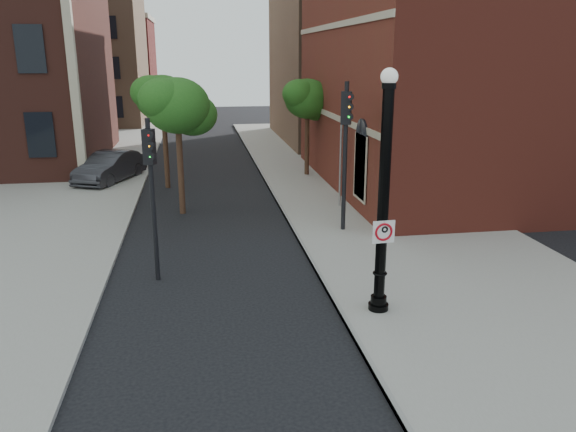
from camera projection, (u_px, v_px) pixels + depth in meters
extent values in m
plane|color=black|center=(262.00, 331.00, 13.14)|extent=(120.00, 120.00, 0.00)
cube|color=gray|center=(376.00, 208.00, 23.53)|extent=(8.00, 60.00, 0.12)
cube|color=gray|center=(47.00, 180.00, 28.82)|extent=(10.00, 50.00, 0.12)
cube|color=gray|center=(283.00, 212.00, 22.92)|extent=(0.10, 60.00, 0.14)
cube|color=maroon|center=(554.00, 60.00, 27.22)|extent=(22.00, 16.00, 12.00)
cube|color=black|center=(361.00, 168.00, 21.88)|extent=(0.08, 1.40, 2.40)
cube|color=#B4A78C|center=(332.00, 116.00, 26.21)|extent=(0.06, 16.00, 0.25)
cube|color=#B4A78C|center=(334.00, 26.00, 25.11)|extent=(0.06, 16.00, 0.25)
cube|color=#B4A78C|center=(70.00, 38.00, 26.26)|extent=(0.40, 0.40, 14.00)
cube|color=#866249|center=(76.00, 58.00, 51.38)|extent=(12.00, 12.00, 12.00)
cube|color=maroon|center=(101.00, 66.00, 64.94)|extent=(12.00, 12.00, 10.00)
cube|color=#866249|center=(426.00, 44.00, 42.12)|extent=(22.00, 14.00, 14.00)
cylinder|color=black|center=(378.00, 308.00, 14.01)|extent=(0.50, 0.50, 0.27)
cylinder|color=black|center=(379.00, 300.00, 13.95)|extent=(0.40, 0.40, 0.23)
cylinder|color=black|center=(383.00, 202.00, 13.25)|extent=(0.27, 0.27, 5.23)
torus|color=black|center=(380.00, 273.00, 13.75)|extent=(0.36, 0.36, 0.05)
cylinder|color=black|center=(389.00, 86.00, 12.51)|extent=(0.32, 0.32, 0.14)
sphere|color=silver|center=(389.00, 77.00, 12.46)|extent=(0.40, 0.40, 0.40)
cube|color=white|center=(384.00, 232.00, 13.29)|extent=(0.56, 0.05, 0.56)
cube|color=black|center=(384.00, 222.00, 13.22)|extent=(0.55, 0.04, 0.05)
cube|color=black|center=(383.00, 242.00, 13.37)|extent=(0.55, 0.04, 0.05)
cube|color=black|center=(374.00, 233.00, 13.24)|extent=(0.05, 0.01, 0.56)
cube|color=black|center=(394.00, 231.00, 13.35)|extent=(0.05, 0.01, 0.56)
torus|color=#B00713|center=(384.00, 232.00, 13.29)|extent=(0.45, 0.08, 0.44)
cube|color=#B00713|center=(384.00, 232.00, 13.29)|extent=(0.31, 0.03, 0.31)
cube|color=black|center=(382.00, 232.00, 13.28)|extent=(0.05, 0.01, 0.26)
torus|color=black|center=(385.00, 229.00, 13.28)|extent=(0.18, 0.06, 0.17)
cylinder|color=black|center=(384.00, 222.00, 13.23)|extent=(0.03, 0.02, 0.03)
imported|color=#2C2C31|center=(110.00, 167.00, 28.36)|extent=(3.33, 4.97, 1.55)
cylinder|color=black|center=(153.00, 202.00, 15.55)|extent=(0.13, 0.13, 4.62)
cube|color=black|center=(149.00, 147.00, 15.13)|extent=(0.36, 0.35, 0.96)
sphere|color=#E50505|center=(150.00, 135.00, 14.90)|extent=(0.17, 0.17, 0.17)
sphere|color=#FF8C00|center=(150.00, 146.00, 14.98)|extent=(0.17, 0.17, 0.17)
sphere|color=#00E519|center=(151.00, 156.00, 15.06)|extent=(0.17, 0.17, 0.17)
cylinder|color=black|center=(345.00, 160.00, 19.75)|extent=(0.16, 0.16, 5.37)
cube|color=black|center=(346.00, 108.00, 19.25)|extent=(0.43, 0.42, 1.12)
sphere|color=#E50505|center=(350.00, 97.00, 19.00)|extent=(0.20, 0.20, 0.20)
sphere|color=#FF8C00|center=(350.00, 107.00, 19.09)|extent=(0.20, 0.20, 0.20)
sphere|color=#00E519|center=(349.00, 117.00, 19.18)|extent=(0.20, 0.20, 0.20)
cylinder|color=#999999|center=(341.00, 157.00, 23.09)|extent=(0.09, 0.09, 4.36)
cylinder|color=#372016|center=(180.00, 164.00, 22.39)|extent=(0.24, 0.24, 4.05)
ellipsoid|color=#184B14|center=(177.00, 106.00, 21.75)|extent=(2.55, 2.55, 2.17)
ellipsoid|color=#184B14|center=(193.00, 115.00, 22.39)|extent=(1.97, 1.97, 1.67)
ellipsoid|color=#184B14|center=(162.00, 99.00, 21.26)|extent=(1.85, 1.85, 1.57)
cylinder|color=#372016|center=(166.00, 147.00, 26.84)|extent=(0.24, 0.24, 4.00)
ellipsoid|color=#184B14|center=(163.00, 98.00, 26.21)|extent=(2.52, 2.52, 2.14)
ellipsoid|color=#184B14|center=(176.00, 106.00, 26.85)|extent=(1.94, 1.94, 1.65)
ellipsoid|color=#184B14|center=(150.00, 92.00, 25.73)|extent=(1.83, 1.83, 1.56)
cylinder|color=#372016|center=(307.00, 141.00, 29.39)|extent=(0.24, 0.24, 3.80)
ellipsoid|color=#184B14|center=(307.00, 99.00, 28.79)|extent=(2.39, 2.39, 2.03)
ellipsoid|color=#184B14|center=(316.00, 105.00, 29.39)|extent=(1.84, 1.84, 1.57)
ellipsoid|color=#184B14|center=(299.00, 94.00, 28.33)|extent=(1.74, 1.74, 1.47)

